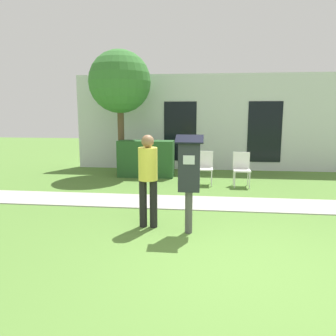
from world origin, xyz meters
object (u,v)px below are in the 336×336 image
outdoor_chair_middle (241,166)px  person_standing (148,174)px  parking_meter (189,172)px  outdoor_chair_left (205,165)px

outdoor_chair_middle → person_standing: bearing=-121.0°
parking_meter → outdoor_chair_middle: size_ratio=1.77×
outdoor_chair_left → outdoor_chair_middle: size_ratio=1.00×
parking_meter → outdoor_chair_left: (0.23, 3.72, -0.49)m
parking_meter → outdoor_chair_left: size_ratio=1.77×
person_standing → outdoor_chair_middle: size_ratio=1.76×
parking_meter → person_standing: bearing=164.0°
person_standing → outdoor_chair_middle: 3.93m
person_standing → outdoor_chair_left: (0.93, 3.52, -0.40)m
parking_meter → outdoor_chair_left: bearing=86.5°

